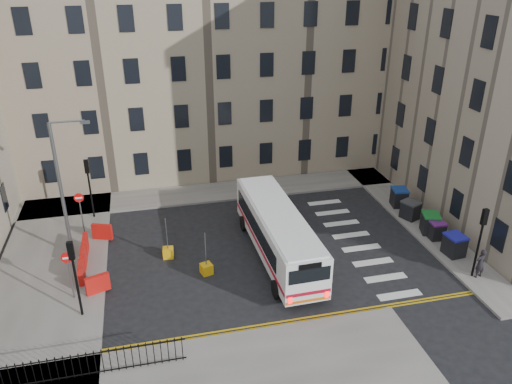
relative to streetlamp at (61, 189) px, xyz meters
name	(u,v)px	position (x,y,z in m)	size (l,w,h in m)	color
ground	(293,246)	(13.00, -2.00, -4.34)	(120.00, 120.00, 0.00)	black
pavement_north	(181,196)	(7.00, 6.60, -4.26)	(36.00, 3.20, 0.15)	slate
pavement_east	(396,202)	(22.00, 2.00, -4.26)	(2.40, 26.00, 0.15)	slate
pavement_west	(53,265)	(-1.00, -1.00, -4.26)	(6.00, 22.00, 0.15)	slate
terrace_north	(152,62)	(6.00, 13.50, 4.28)	(38.30, 10.80, 17.20)	gray
traffic_light_east	(481,233)	(21.60, -7.50, -1.47)	(0.28, 0.22, 4.10)	black
traffic_light_nw	(89,180)	(1.00, 4.50, -1.47)	(0.28, 0.22, 4.10)	black
traffic_light_sw	(74,268)	(1.00, -6.00, -1.47)	(0.28, 0.22, 4.10)	black
streetlamp	(61,189)	(0.00, 0.00, 0.00)	(0.50, 0.22, 8.14)	#595B5E
no_entry_north	(80,205)	(0.50, 2.50, -2.26)	(0.60, 0.08, 3.00)	#595B5E
no_entry_south	(69,266)	(0.50, -4.50, -2.26)	(0.60, 0.08, 3.00)	#595B5E
roadworks_barriers	(90,257)	(1.16, -1.50, -3.69)	(1.66, 6.26, 1.00)	red
iron_railings	(91,364)	(1.75, -10.20, -3.59)	(7.80, 0.04, 1.20)	black
bus	(277,231)	(11.77, -2.87, -2.67)	(2.86, 10.69, 2.88)	white
wheelie_bin_a	(454,245)	(21.83, -5.32, -3.54)	(1.12, 1.26, 1.29)	black
wheelie_bin_b	(436,230)	(21.85, -3.34, -3.61)	(0.97, 1.10, 1.15)	black
wheelie_bin_c	(430,223)	(21.85, -2.64, -3.53)	(1.35, 1.44, 1.30)	black
wheelie_bin_d	(410,210)	(21.61, -0.61, -3.57)	(1.33, 1.41, 1.23)	black
wheelie_bin_e	(399,197)	(21.78, 1.27, -3.54)	(1.21, 1.34, 1.29)	black
pedestrian	(480,263)	(21.84, -7.66, -3.33)	(0.63, 0.41, 1.72)	black
bollard_yellow	(168,253)	(5.51, -1.52, -4.04)	(0.60, 0.60, 0.60)	#EFA90D
bollard_chevron	(206,269)	(7.46, -3.71, -4.04)	(0.60, 0.60, 0.60)	#E5A40D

